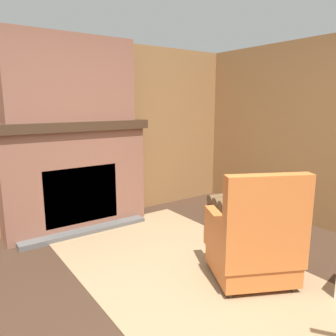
# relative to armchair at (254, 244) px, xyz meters

# --- Properties ---
(ground_plane) EXTENTS (14.00, 14.00, 0.00)m
(ground_plane) POSITION_rel_armchair_xyz_m (0.15, -0.79, -0.37)
(ground_plane) COLOR #3D281C
(wood_panel_wall_left) EXTENTS (0.06, 5.68, 2.39)m
(wood_panel_wall_left) POSITION_rel_armchair_xyz_m (-2.42, -0.79, 0.83)
(wood_panel_wall_left) COLOR olive
(wood_panel_wall_left) RESTS_ON ground
(fireplace_hearth) EXTENTS (0.59, 1.86, 1.37)m
(fireplace_hearth) POSITION_rel_armchair_xyz_m (-2.19, -0.79, 0.31)
(fireplace_hearth) COLOR brown
(fireplace_hearth) RESTS_ON ground
(chimney_breast) EXTENTS (0.34, 1.55, 1.00)m
(chimney_breast) POSITION_rel_armchair_xyz_m (-2.20, -0.79, 1.50)
(chimney_breast) COLOR brown
(chimney_breast) RESTS_ON fireplace_hearth
(area_rug) EXTENTS (3.61, 1.82, 0.01)m
(area_rug) POSITION_rel_armchair_xyz_m (-0.29, -0.36, -0.36)
(area_rug) COLOR #997A56
(area_rug) RESTS_ON ground
(armchair) EXTENTS (0.91, 0.93, 1.04)m
(armchair) POSITION_rel_armchair_xyz_m (0.00, 0.00, 0.00)
(armchair) COLOR #C6662D
(armchair) RESTS_ON ground
(firewood_stack) EXTENTS (0.56, 0.52, 0.29)m
(firewood_stack) POSITION_rel_armchair_xyz_m (-1.37, 1.07, -0.22)
(firewood_stack) COLOR brown
(firewood_stack) RESTS_ON ground
(oil_lamp_vase) EXTENTS (0.11, 0.11, 0.27)m
(oil_lamp_vase) POSITION_rel_armchair_xyz_m (-2.24, -1.47, 1.10)
(oil_lamp_vase) COLOR #B24C42
(oil_lamp_vase) RESTS_ON fireplace_hearth
(storage_case) EXTENTS (0.17, 0.27, 0.16)m
(storage_case) POSITION_rel_armchair_xyz_m (-2.24, -0.67, 1.08)
(storage_case) COLOR black
(storage_case) RESTS_ON fireplace_hearth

